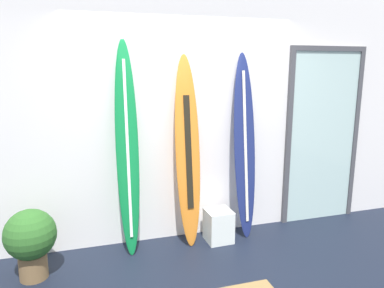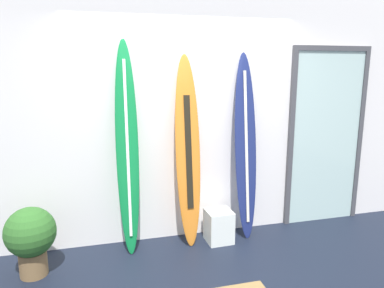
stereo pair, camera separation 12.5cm
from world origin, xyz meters
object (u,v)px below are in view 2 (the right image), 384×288
at_px(display_block_left, 219,226).
at_px(glass_door, 326,134).
at_px(surfboard_sunset, 188,152).
at_px(potted_plant, 31,236).
at_px(surfboard_navy, 246,147).
at_px(surfboard_emerald, 127,149).

relative_size(display_block_left, glass_door, 0.17).
bearing_deg(surfboard_sunset, display_block_left, -13.82).
height_order(surfboard_sunset, glass_door, glass_door).
bearing_deg(surfboard_sunset, glass_door, 4.93).
bearing_deg(surfboard_sunset, potted_plant, -169.85).
distance_m(surfboard_navy, glass_door, 1.16).
relative_size(surfboard_sunset, display_block_left, 5.72).
bearing_deg(glass_door, display_block_left, -170.77).
bearing_deg(surfboard_emerald, potted_plant, -163.70).
bearing_deg(surfboard_emerald, display_block_left, -4.30).
relative_size(surfboard_emerald, glass_door, 1.02).
distance_m(display_block_left, potted_plant, 1.97).
xyz_separation_m(surfboard_navy, display_block_left, (-0.34, -0.10, -0.88)).
xyz_separation_m(surfboard_navy, glass_door, (1.15, 0.15, 0.07)).
relative_size(surfboard_emerald, surfboard_navy, 1.06).
bearing_deg(surfboard_navy, potted_plant, -172.56).
height_order(glass_door, potted_plant, glass_door).
relative_size(surfboard_emerald, potted_plant, 3.32).
relative_size(surfboard_emerald, surfboard_sunset, 1.07).
xyz_separation_m(surfboard_emerald, glass_door, (2.48, 0.17, 0.01)).
height_order(surfboard_sunset, surfboard_navy, surfboard_navy).
bearing_deg(potted_plant, surfboard_emerald, 16.30).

